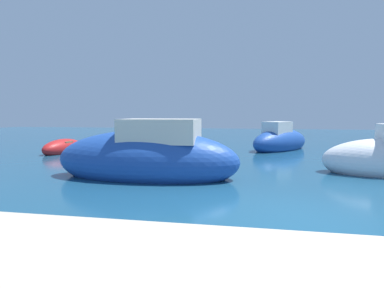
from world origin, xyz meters
The scene contains 5 objects.
ground centered at (0.00, 0.00, 0.00)m, with size 80.00×80.00×0.00m, color navy.
moored_boat_0 centered at (-4.69, 9.94, 0.33)m, with size 1.87×3.55×1.17m.
moored_boat_1 centered at (-4.57, 3.55, 0.69)m, with size 6.46×2.37×2.51m.
moored_boat_2 centered at (-11.48, 9.19, 0.29)m, with size 1.47×3.11×1.02m.
moored_boat_4 centered at (0.82, 12.92, 0.53)m, with size 4.54×5.18×2.11m.
Camera 1 is at (-1.20, -6.55, 2.20)m, focal length 28.72 mm.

